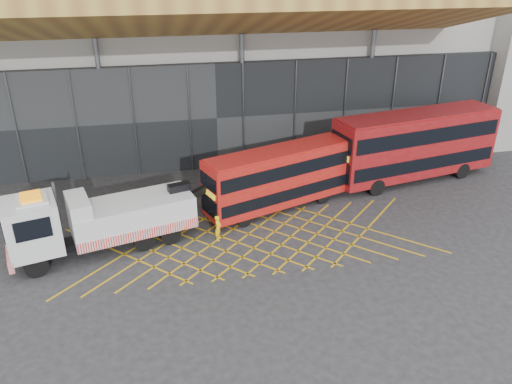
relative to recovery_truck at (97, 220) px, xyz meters
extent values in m
plane|color=#252628|center=(6.07, -0.79, -1.90)|extent=(120.00, 120.00, 0.00)
cube|color=gold|center=(1.27, -0.79, -1.90)|extent=(7.16, 7.16, 0.01)
cube|color=gold|center=(1.27, -0.79, -1.90)|extent=(7.16, 7.16, 0.01)
cube|color=gold|center=(2.87, -0.79, -1.90)|extent=(7.16, 7.16, 0.01)
cube|color=gold|center=(2.87, -0.79, -1.90)|extent=(7.16, 7.16, 0.01)
cube|color=gold|center=(4.47, -0.79, -1.90)|extent=(7.16, 7.16, 0.01)
cube|color=gold|center=(4.47, -0.79, -1.90)|extent=(7.16, 7.16, 0.01)
cube|color=gold|center=(6.07, -0.79, -1.90)|extent=(7.16, 7.16, 0.01)
cube|color=gold|center=(6.07, -0.79, -1.90)|extent=(7.16, 7.16, 0.01)
cube|color=gold|center=(7.67, -0.79, -1.90)|extent=(7.16, 7.16, 0.01)
cube|color=gold|center=(7.67, -0.79, -1.90)|extent=(7.16, 7.16, 0.01)
cube|color=gold|center=(9.27, -0.79, -1.90)|extent=(7.16, 7.16, 0.01)
cube|color=gold|center=(9.27, -0.79, -1.90)|extent=(7.16, 7.16, 0.01)
cube|color=gold|center=(10.87, -0.79, -1.90)|extent=(7.16, 7.16, 0.01)
cube|color=gold|center=(10.87, -0.79, -1.90)|extent=(7.16, 7.16, 0.01)
cube|color=gold|center=(12.47, -0.79, -1.90)|extent=(7.16, 7.16, 0.01)
cube|color=gold|center=(12.47, -0.79, -1.90)|extent=(7.16, 7.16, 0.01)
cube|color=gold|center=(14.07, -0.79, -1.90)|extent=(7.16, 7.16, 0.01)
cube|color=gold|center=(14.07, -0.79, -1.90)|extent=(7.16, 7.16, 0.01)
cube|color=gold|center=(15.67, -0.79, -1.90)|extent=(7.16, 7.16, 0.01)
cube|color=gold|center=(15.67, -0.79, -1.90)|extent=(7.16, 7.16, 0.01)
cube|color=gray|center=(8.07, 18.21, 7.10)|extent=(55.00, 14.00, 18.00)
cube|color=black|center=(8.07, 10.91, 2.10)|extent=(55.00, 0.80, 8.00)
cube|color=olive|center=(6.07, 7.21, 9.60)|extent=(40.00, 11.93, 4.07)
cylinder|color=#595B60|center=(0.07, 10.71, 3.10)|extent=(0.36, 0.36, 10.00)
cylinder|color=#595B60|center=(10.07, 10.71, 3.10)|extent=(0.36, 0.36, 10.00)
cylinder|color=#595B60|center=(20.07, 10.71, 3.10)|extent=(0.36, 0.36, 10.00)
cube|color=black|center=(0.45, 0.13, -1.14)|extent=(10.22, 3.74, 0.38)
cube|color=white|center=(-3.11, -0.84, 0.43)|extent=(3.22, 3.30, 2.82)
cube|color=black|center=(-4.38, -1.19, 0.91)|extent=(0.68, 2.31, 1.19)
cube|color=red|center=(-4.42, -1.19, -0.98)|extent=(1.00, 2.79, 0.60)
cube|color=orange|center=(-2.90, -0.78, 2.08)|extent=(1.28, 1.51, 0.13)
cube|color=white|center=(1.91, 0.52, -0.11)|extent=(7.19, 4.37, 1.73)
cube|color=red|center=(2.27, -0.81, -0.76)|extent=(6.50, 1.82, 0.60)
cube|color=white|center=(-0.81, -0.21, 1.13)|extent=(1.73, 2.79, 0.76)
cube|color=black|center=(4.63, 1.26, 0.91)|extent=(1.40, 0.86, 0.54)
cube|color=black|center=(5.67, 1.55, 0.37)|extent=(2.39, 0.99, 1.17)
cylinder|color=black|center=(-3.02, -1.99, -1.31)|extent=(1.25, 0.68, 1.19)
cylinder|color=black|center=(-3.62, 0.20, -1.31)|extent=(1.25, 0.68, 1.19)
cylinder|color=black|center=(3.88, -0.12, -1.31)|extent=(1.25, 0.68, 1.19)
cylinder|color=black|center=(3.28, 2.08, -1.31)|extent=(1.25, 0.68, 1.19)
cylinder|color=#595B60|center=(-2.03, 0.58, 1.02)|extent=(0.15, 0.15, 2.38)
cube|color=#AD140F|center=(11.02, 3.00, 0.32)|extent=(10.14, 5.56, 3.51)
cube|color=black|center=(11.02, 3.00, -0.50)|extent=(9.79, 5.48, 0.77)
cube|color=black|center=(11.02, 3.00, 1.13)|extent=(9.79, 5.48, 0.86)
cube|color=black|center=(6.33, 1.30, -0.45)|extent=(0.75, 1.93, 1.18)
cube|color=black|center=(6.33, 1.30, 1.13)|extent=(0.75, 1.93, 0.86)
cube|color=yellow|center=(6.32, 1.29, 0.40)|extent=(0.61, 1.54, 0.32)
cube|color=#AD140F|center=(11.02, 3.00, 2.10)|extent=(9.89, 5.32, 0.11)
cylinder|color=black|center=(8.39, 0.98, -1.43)|extent=(0.98, 0.58, 0.94)
cylinder|color=black|center=(7.70, 2.86, -1.43)|extent=(0.98, 0.58, 0.94)
cylinder|color=black|center=(14.08, 3.04, -1.43)|extent=(0.98, 0.58, 0.94)
cylinder|color=black|center=(13.40, 4.93, -1.43)|extent=(0.98, 0.58, 0.94)
cube|color=maroon|center=(21.72, 5.53, 0.87)|extent=(12.70, 5.19, 4.37)
cube|color=black|center=(21.72, 5.53, -0.16)|extent=(12.22, 5.15, 0.96)
cube|color=black|center=(21.72, 5.53, 1.87)|extent=(12.22, 5.15, 1.07)
cube|color=black|center=(15.63, 4.34, -0.10)|extent=(0.54, 2.49, 1.46)
cube|color=black|center=(15.63, 4.34, 1.87)|extent=(0.54, 2.49, 1.07)
cube|color=yellow|center=(15.62, 4.34, 0.97)|extent=(0.44, 1.98, 0.39)
cube|color=maroon|center=(21.72, 5.53, 3.08)|extent=(12.41, 4.91, 0.14)
cylinder|color=black|center=(18.10, 3.51, -1.32)|extent=(1.21, 0.56, 1.17)
cylinder|color=black|center=(17.61, 6.04, -1.32)|extent=(1.21, 0.56, 1.17)
cylinder|color=black|center=(25.50, 4.96, -1.32)|extent=(1.21, 0.56, 1.17)
cylinder|color=black|center=(25.01, 7.48, -1.32)|extent=(1.21, 0.56, 1.17)
imported|color=yellow|center=(6.64, -0.22, -1.13)|extent=(0.55, 0.66, 1.54)
camera|label=1|loc=(3.80, -25.26, 13.24)|focal=35.00mm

